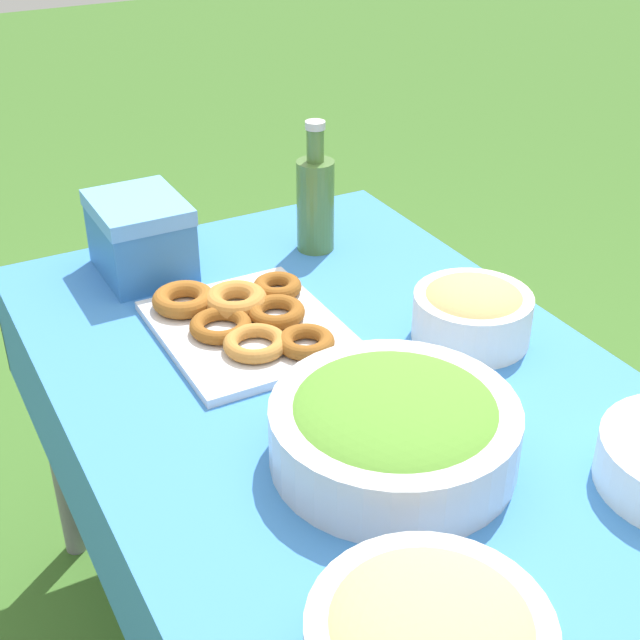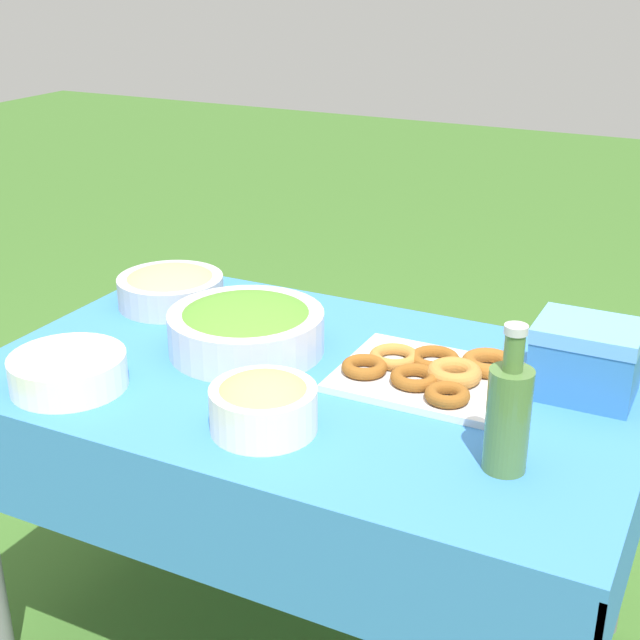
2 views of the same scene
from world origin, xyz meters
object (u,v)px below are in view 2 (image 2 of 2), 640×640
bread_bowl (263,404)px  donut_platter (430,372)px  plate_stack (68,371)px  pasta_bowl (171,287)px  cooler_box (586,359)px  olive_oil_bottle (508,414)px  salad_bowl (246,327)px

bread_bowl → donut_platter: bearing=57.7°
plate_stack → pasta_bowl: bearing=99.8°
cooler_box → olive_oil_bottle: bearing=-100.5°
plate_stack → salad_bowl: bearing=53.8°
pasta_bowl → donut_platter: bearing=-9.1°
pasta_bowl → plate_stack: size_ratio=1.11×
olive_oil_bottle → cooler_box: bearing=79.5°
olive_oil_bottle → cooler_box: olive_oil_bottle is taller
pasta_bowl → plate_stack: (0.08, -0.48, -0.01)m
olive_oil_bottle → bread_bowl: olive_oil_bottle is taller
donut_platter → cooler_box: 0.32m
donut_platter → plate_stack: plate_stack is taller
olive_oil_bottle → salad_bowl: bearing=161.0°
salad_bowl → olive_oil_bottle: olive_oil_bottle is taller
donut_platter → plate_stack: size_ratio=1.53×
cooler_box → pasta_bowl: bearing=178.2°
olive_oil_bottle → bread_bowl: (-0.45, -0.07, -0.05)m
salad_bowl → plate_stack: 0.40m
pasta_bowl → plate_stack: pasta_bowl is taller
pasta_bowl → bread_bowl: bearing=-40.3°
plate_stack → donut_platter: bearing=28.6°
salad_bowl → bread_bowl: salad_bowl is taller
pasta_bowl → olive_oil_bottle: size_ratio=0.98×
donut_platter → bread_bowl: bearing=-122.3°
olive_oil_bottle → plate_stack: bearing=-173.9°
cooler_box → bread_bowl: bearing=-140.6°
pasta_bowl → cooler_box: size_ratio=1.30×
salad_bowl → donut_platter: (0.43, 0.04, -0.04)m
plate_stack → olive_oil_bottle: olive_oil_bottle is taller
plate_stack → cooler_box: size_ratio=1.17×
donut_platter → bread_bowl: bread_bowl is taller
donut_platter → cooler_box: bearing=16.1°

